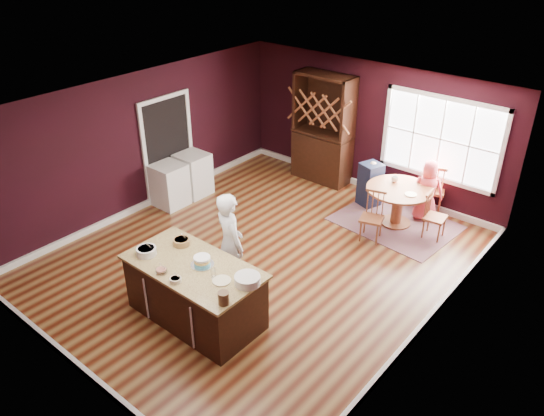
{
  "coord_description": "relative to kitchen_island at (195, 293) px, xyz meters",
  "views": [
    {
      "loc": [
        5.01,
        -5.71,
        5.19
      ],
      "look_at": [
        0.25,
        0.01,
        1.05
      ],
      "focal_mm": 35.0,
      "sensor_mm": 36.0,
      "label": 1
    }
  ],
  "objects": [
    {
      "name": "chair_south",
      "position": [
        0.85,
        3.49,
        0.03
      ],
      "size": [
        0.48,
        0.47,
        0.93
      ],
      "primitive_type": null,
      "rotation": [
        0.0,
        0.0,
        0.29
      ],
      "color": "#9C572E",
      "rests_on": "ground"
    },
    {
      "name": "washer",
      "position": [
        -2.94,
        2.05,
        -0.0
      ],
      "size": [
        0.6,
        0.58,
        0.87
      ],
      "primitive_type": "cube",
      "color": "silver",
      "rests_on": "ground"
    },
    {
      "name": "seated_woman",
      "position": [
        1.27,
        4.82,
        0.17
      ],
      "size": [
        0.7,
        0.59,
        1.21
      ],
      "primitive_type": "imported",
      "rotation": [
        0.0,
        0.0,
        3.56
      ],
      "color": "#E54853",
      "rests_on": "ground"
    },
    {
      "name": "hutch",
      "position": [
        -1.3,
        4.99,
        0.74
      ],
      "size": [
        1.29,
        0.54,
        2.36
      ],
      "primitive_type": "cube",
      "color": "#3F1F10",
      "rests_on": "ground"
    },
    {
      "name": "layer_cake",
      "position": [
        0.1,
        0.09,
        0.55
      ],
      "size": [
        0.33,
        0.33,
        0.13
      ],
      "primitive_type": null,
      "color": "white",
      "rests_on": "kitchen_island"
    },
    {
      "name": "bowl_yellow",
      "position": [
        -0.52,
        0.26,
        0.53
      ],
      "size": [
        0.25,
        0.25,
        0.1
      ],
      "primitive_type": "cylinder",
      "color": "tan",
      "rests_on": "kitchen_island"
    },
    {
      "name": "bowl_pink",
      "position": [
        -0.2,
        -0.39,
        0.51
      ],
      "size": [
        0.17,
        0.17,
        0.06
      ],
      "primitive_type": "cylinder",
      "color": "silver",
      "rests_on": "kitchen_island"
    },
    {
      "name": "kitchen_island",
      "position": [
        0.0,
        0.0,
        0.0
      ],
      "size": [
        2.02,
        1.06,
        0.92
      ],
      "color": "black",
      "rests_on": "ground"
    },
    {
      "name": "bowl_blue",
      "position": [
        -0.7,
        -0.24,
        0.54
      ],
      "size": [
        0.29,
        0.29,
        0.11
      ],
      "primitive_type": "cylinder",
      "color": "white",
      "rests_on": "kitchen_island"
    },
    {
      "name": "drinking_glass",
      "position": [
        0.42,
        -0.01,
        0.55
      ],
      "size": [
        0.07,
        0.07,
        0.15
      ],
      "primitive_type": "cylinder",
      "color": "silver",
      "rests_on": "kitchen_island"
    },
    {
      "name": "table_plate",
      "position": [
        1.22,
        4.18,
        0.32
      ],
      "size": [
        0.22,
        0.22,
        0.02
      ],
      "primitive_type": "cylinder",
      "color": "beige",
      "rests_on": "dining_table"
    },
    {
      "name": "doorway",
      "position": [
        -3.27,
        2.37,
        0.59
      ],
      "size": [
        0.08,
        1.26,
        2.13
      ],
      "primitive_type": null,
      "color": "white",
      "rests_on": "room_shell"
    },
    {
      "name": "baker",
      "position": [
        -0.06,
        0.81,
        0.41
      ],
      "size": [
        0.72,
        0.59,
        1.69
      ],
      "primitive_type": "imported",
      "rotation": [
        0.0,
        0.0,
        2.8
      ],
      "color": "silver",
      "rests_on": "ground"
    },
    {
      "name": "bowl_olive",
      "position": [
        0.1,
        -0.4,
        0.51
      ],
      "size": [
        0.16,
        0.16,
        0.06
      ],
      "primitive_type": "cylinder",
      "color": "beige",
      "rests_on": "kitchen_island"
    },
    {
      "name": "dinner_plate",
      "position": [
        0.57,
        -0.0,
        0.49
      ],
      "size": [
        0.25,
        0.25,
        0.02
      ],
      "primitive_type": "cylinder",
      "color": "#FFECC6",
      "rests_on": "kitchen_island"
    },
    {
      "name": "room_shell",
      "position": [
        -0.3,
        1.77,
        0.91
      ],
      "size": [
        7.0,
        7.0,
        7.0
      ],
      "color": "brown",
      "rests_on": "ground"
    },
    {
      "name": "toddler",
      "position": [
        0.19,
        4.64,
        0.37
      ],
      "size": [
        0.18,
        0.14,
        0.26
      ],
      "primitive_type": null,
      "color": "#8CA5BF",
      "rests_on": "high_chair"
    },
    {
      "name": "dining_table",
      "position": [
        0.94,
        4.29,
        0.1
      ],
      "size": [
        1.22,
        1.22,
        0.75
      ],
      "color": "brown",
      "rests_on": "ground"
    },
    {
      "name": "chair_north",
      "position": [
        1.24,
        5.13,
        0.09
      ],
      "size": [
        0.57,
        0.55,
        1.06
      ],
      "primitive_type": null,
      "rotation": [
        0.0,
        0.0,
        3.5
      ],
      "color": "brown",
      "rests_on": "ground"
    },
    {
      "name": "table_cup",
      "position": [
        0.73,
        4.48,
        0.36
      ],
      "size": [
        0.15,
        0.15,
        0.1
      ],
      "primitive_type": "imported",
      "rotation": [
        0.0,
        0.0,
        0.21
      ],
      "color": "white",
      "rests_on": "dining_table"
    },
    {
      "name": "rug",
      "position": [
        0.94,
        4.29,
        -0.43
      ],
      "size": [
        2.28,
        1.83,
        0.01
      ],
      "primitive_type": "cube",
      "rotation": [
        0.0,
        0.0,
        -0.08
      ],
      "color": "brown",
      "rests_on": "ground"
    },
    {
      "name": "window",
      "position": [
        1.2,
        5.24,
        1.06
      ],
      "size": [
        2.36,
        0.1,
        1.66
      ],
      "primitive_type": null,
      "color": "white",
      "rests_on": "room_shell"
    },
    {
      "name": "high_chair",
      "position": [
        0.15,
        4.62,
        0.03
      ],
      "size": [
        0.48,
        0.48,
        0.94
      ],
      "primitive_type": null,
      "rotation": [
        0.0,
        0.0,
        -0.33
      ],
      "color": "black",
      "rests_on": "ground"
    },
    {
      "name": "stoneware_crock",
      "position": [
        0.91,
        -0.32,
        0.57
      ],
      "size": [
        0.14,
        0.14,
        0.17
      ],
      "primitive_type": "cylinder",
      "color": "#452F19",
      "rests_on": "kitchen_island"
    },
    {
      "name": "dryer",
      "position": [
        -2.94,
        2.69,
        0.01
      ],
      "size": [
        0.61,
        0.59,
        0.89
      ],
      "primitive_type": "cube",
      "color": "white",
      "rests_on": "ground"
    },
    {
      "name": "chair_east",
      "position": [
        1.7,
        4.28,
        0.01
      ],
      "size": [
        0.4,
        0.41,
        0.9
      ],
      "primitive_type": null,
      "rotation": [
        0.0,
        0.0,
        1.67
      ],
      "color": "#92521F",
      "rests_on": "ground"
    },
    {
      "name": "white_tub",
      "position": [
        0.86,
        0.18,
        0.54
      ],
      "size": [
        0.35,
        0.35,
        0.12
      ],
      "primitive_type": "cylinder",
      "color": "silver",
      "rests_on": "kitchen_island"
    }
  ]
}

